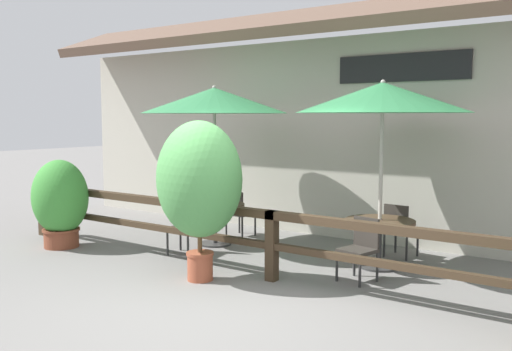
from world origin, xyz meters
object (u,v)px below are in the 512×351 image
(chair_near_wallside, at_px, (238,211))
(patio_umbrella_middle, at_px, (383,98))
(dining_table_near, at_px, (215,212))
(patio_umbrella_near, at_px, (214,101))
(potted_plant_entrance_palm, at_px, (60,201))
(chair_near_streetside, at_px, (186,224))
(chair_middle_streetside, at_px, (360,246))
(dining_table_middle, at_px, (380,229))
(potted_plant_small_flowering, at_px, (199,181))
(chair_middle_wallside, at_px, (399,228))

(chair_near_wallside, distance_m, patio_umbrella_middle, 3.63)
(chair_near_wallside, bearing_deg, dining_table_near, 97.63)
(patio_umbrella_near, distance_m, potted_plant_entrance_palm, 3.09)
(chair_near_streetside, height_order, chair_middle_streetside, same)
(dining_table_middle, bearing_deg, potted_plant_small_flowering, -130.50)
(patio_umbrella_near, bearing_deg, chair_near_wallside, 95.33)
(chair_near_streetside, bearing_deg, dining_table_middle, 7.95)
(patio_umbrella_middle, height_order, potted_plant_small_flowering, patio_umbrella_middle)
(potted_plant_small_flowering, bearing_deg, chair_middle_wallside, 58.18)
(patio_umbrella_near, relative_size, patio_umbrella_middle, 1.00)
(chair_near_wallside, bearing_deg, potted_plant_small_flowering, 119.13)
(chair_near_wallside, bearing_deg, chair_middle_wallside, -173.50)
(chair_near_streetside, distance_m, dining_table_middle, 3.06)
(chair_near_wallside, distance_m, chair_middle_streetside, 3.31)
(chair_middle_wallside, relative_size, potted_plant_small_flowering, 0.39)
(dining_table_middle, height_order, chair_middle_streetside, chair_middle_streetside)
(chair_near_streetside, bearing_deg, patio_umbrella_near, 80.94)
(patio_umbrella_near, bearing_deg, potted_plant_small_flowering, -55.77)
(patio_umbrella_near, relative_size, dining_table_near, 2.68)
(patio_umbrella_near, bearing_deg, dining_table_near, 0.00)
(dining_table_near, distance_m, chair_near_streetside, 0.76)
(chair_near_streetside, xyz_separation_m, patio_umbrella_middle, (2.90, 0.97, 1.99))
(dining_table_middle, bearing_deg, chair_near_streetside, -161.47)
(patio_umbrella_near, bearing_deg, dining_table_middle, 4.23)
(chair_middle_wallside, distance_m, potted_plant_small_flowering, 3.36)
(chair_middle_wallside, xyz_separation_m, potted_plant_small_flowering, (-1.71, -2.75, 0.87))
(dining_table_middle, distance_m, potted_plant_entrance_palm, 5.26)
(patio_umbrella_near, xyz_separation_m, chair_middle_wallside, (2.92, 0.97, -1.99))
(chair_middle_wallside, bearing_deg, dining_table_near, 23.75)
(chair_middle_streetside, xyz_separation_m, potted_plant_small_flowering, (-1.76, -1.24, 0.87))
(chair_near_wallside, xyz_separation_m, potted_plant_entrance_palm, (-1.92, -2.42, 0.32))
(dining_table_middle, relative_size, potted_plant_small_flowering, 0.47)
(potted_plant_small_flowering, bearing_deg, patio_umbrella_near, 124.23)
(chair_near_streetside, distance_m, chair_near_wallside, 1.51)
(patio_umbrella_near, xyz_separation_m, chair_near_wallside, (-0.07, 0.75, -1.99))
(chair_near_streetside, relative_size, chair_middle_wallside, 1.00)
(chair_middle_wallside, height_order, potted_plant_small_flowering, potted_plant_small_flowering)
(patio_umbrella_near, relative_size, chair_near_streetside, 3.22)
(dining_table_near, height_order, chair_middle_wallside, chair_middle_wallside)
(dining_table_near, relative_size, potted_plant_entrance_palm, 0.68)
(potted_plant_small_flowering, bearing_deg, chair_middle_streetside, 35.10)
(dining_table_near, distance_m, patio_umbrella_middle, 3.48)
(potted_plant_small_flowering, bearing_deg, potted_plant_entrance_palm, 177.89)
(dining_table_middle, height_order, chair_middle_wallside, chair_middle_wallside)
(chair_middle_streetside, relative_size, chair_middle_wallside, 1.00)
(dining_table_near, distance_m, chair_middle_wallside, 3.08)
(dining_table_middle, relative_size, chair_middle_streetside, 1.20)
(potted_plant_entrance_palm, bearing_deg, chair_middle_wallside, 28.21)
(dining_table_middle, xyz_separation_m, potted_plant_entrance_palm, (-4.91, -1.88, 0.22))
(chair_near_wallside, xyz_separation_m, chair_middle_wallside, (2.99, 0.22, 0.00))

